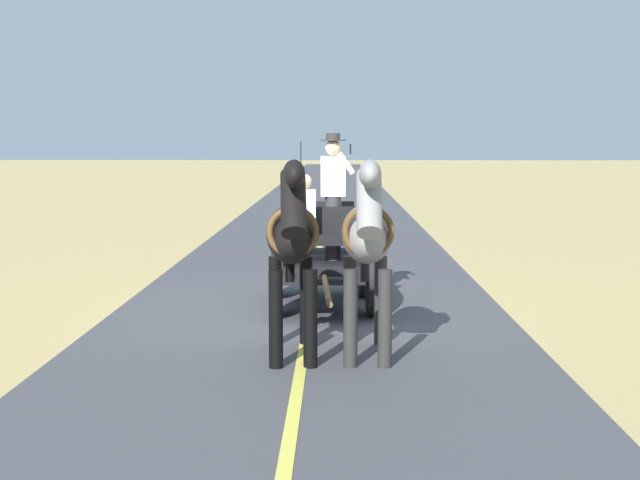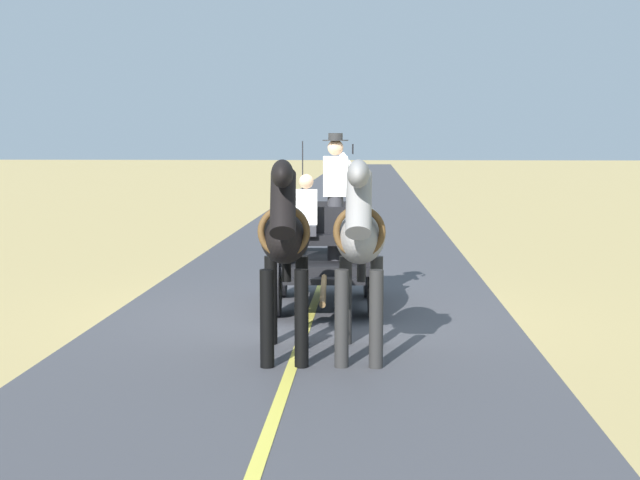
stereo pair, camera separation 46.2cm
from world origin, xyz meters
name	(u,v)px [view 1 (the left image)]	position (x,y,z in m)	size (l,w,h in m)	color
ground_plane	(309,314)	(0.00, 0.00, 0.00)	(200.00, 200.00, 0.00)	tan
road_surface	(309,314)	(0.00, 0.00, 0.00)	(5.52, 160.00, 0.01)	#424247
road_centre_stripe	(309,313)	(0.00, 0.00, 0.01)	(0.12, 160.00, 0.00)	#DBCC4C
horse_drawn_carriage	(322,251)	(-0.17, -0.53, 0.82)	(1.51, 4.51, 2.50)	black
horse_near_side	(367,239)	(-0.71, 2.48, 1.32)	(0.57, 2.13, 2.21)	gray
horse_off_side	(292,239)	(0.11, 2.51, 1.32)	(0.68, 2.14, 2.21)	black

